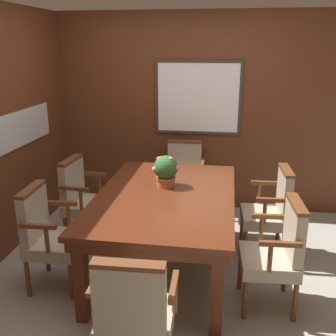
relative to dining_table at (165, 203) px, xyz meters
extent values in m
plane|color=#A39E93|center=(0.00, -0.15, -0.67)|extent=(14.00, 14.00, 0.00)
cube|color=#5B2D19|center=(0.00, 1.62, 0.56)|extent=(7.20, 0.06, 2.45)
cube|color=white|center=(0.15, 1.58, 0.76)|extent=(1.00, 0.01, 0.84)
cube|color=#38332D|center=(0.15, 1.57, 1.19)|extent=(1.07, 0.02, 0.04)
cube|color=#38332D|center=(0.15, 1.57, 0.32)|extent=(1.07, 0.02, 0.03)
cube|color=#38332D|center=(-0.37, 1.57, 0.76)|extent=(0.04, 0.02, 0.84)
cube|color=#38332D|center=(0.66, 1.57, 0.76)|extent=(0.03, 0.02, 0.84)
cube|color=silver|center=(-1.62, 0.53, 0.55)|extent=(0.01, 1.15, 0.37)
cube|color=#562614|center=(-0.51, -0.85, -0.31)|extent=(0.09, 0.09, 0.71)
cube|color=#562614|center=(0.51, -0.85, -0.31)|extent=(0.09, 0.09, 0.71)
cube|color=#562614|center=(-0.51, 0.85, -0.31)|extent=(0.09, 0.09, 0.71)
cube|color=#562614|center=(0.51, 0.85, -0.31)|extent=(0.09, 0.09, 0.71)
cube|color=#562614|center=(0.00, 0.00, 0.00)|extent=(1.18, 1.84, 0.09)
cube|color=#562614|center=(0.00, 0.00, 0.07)|extent=(1.24, 1.90, 0.04)
cylinder|color=brown|center=(-0.70, -0.61, -0.50)|extent=(0.04, 0.04, 0.34)
cylinder|color=brown|center=(-0.71, -0.21, -0.50)|extent=(0.04, 0.04, 0.34)
cylinder|color=brown|center=(-1.08, -0.63, -0.50)|extent=(0.04, 0.04, 0.34)
cylinder|color=brown|center=(-1.09, -0.23, -0.50)|extent=(0.04, 0.04, 0.34)
cube|color=tan|center=(-0.89, -0.42, -0.27)|extent=(0.46, 0.47, 0.11)
cube|color=tan|center=(-1.07, -0.43, 0.00)|extent=(0.10, 0.42, 0.43)
cube|color=brown|center=(-1.07, -0.43, 0.23)|extent=(0.10, 0.42, 0.03)
cylinder|color=brown|center=(-0.85, -0.66, -0.10)|extent=(0.04, 0.04, 0.23)
cube|color=brown|center=(-0.92, -0.66, 0.01)|extent=(0.31, 0.05, 0.04)
cylinder|color=brown|center=(-0.87, -0.18, -0.10)|extent=(0.04, 0.04, 0.23)
cube|color=brown|center=(-0.94, -0.18, 0.01)|extent=(0.31, 0.05, 0.04)
cylinder|color=brown|center=(0.70, -0.24, -0.50)|extent=(0.04, 0.04, 0.34)
cylinder|color=brown|center=(0.72, -0.63, -0.50)|extent=(0.04, 0.04, 0.34)
cylinder|color=brown|center=(1.08, -0.21, -0.50)|extent=(0.04, 0.04, 0.34)
cylinder|color=brown|center=(1.10, -0.61, -0.50)|extent=(0.04, 0.04, 0.34)
cube|color=tan|center=(0.90, -0.42, -0.27)|extent=(0.47, 0.49, 0.11)
cube|color=tan|center=(1.08, -0.41, 0.00)|extent=(0.11, 0.43, 0.43)
cube|color=brown|center=(1.08, -0.41, 0.23)|extent=(0.12, 0.43, 0.03)
cylinder|color=brown|center=(0.85, -0.19, -0.10)|extent=(0.04, 0.04, 0.23)
cube|color=brown|center=(0.92, -0.18, 0.01)|extent=(0.31, 0.06, 0.04)
cylinder|color=brown|center=(0.88, -0.66, -0.10)|extent=(0.04, 0.04, 0.23)
cube|color=brown|center=(0.95, -0.66, 0.01)|extent=(0.31, 0.06, 0.04)
cylinder|color=brown|center=(-0.73, 0.21, -0.50)|extent=(0.04, 0.04, 0.34)
cylinder|color=brown|center=(-0.70, 0.61, -0.50)|extent=(0.04, 0.04, 0.34)
cylinder|color=brown|center=(-1.11, 0.25, -0.50)|extent=(0.04, 0.04, 0.34)
cylinder|color=brown|center=(-1.07, 0.64, -0.50)|extent=(0.04, 0.04, 0.34)
cube|color=tan|center=(-0.90, 0.43, -0.27)|extent=(0.48, 0.49, 0.11)
cube|color=tan|center=(-1.08, 0.44, 0.00)|extent=(0.12, 0.43, 0.43)
cube|color=brown|center=(-1.08, 0.44, 0.23)|extent=(0.13, 0.43, 0.03)
cylinder|color=brown|center=(-0.89, 0.19, -0.10)|extent=(0.04, 0.04, 0.23)
cube|color=brown|center=(-0.96, 0.19, 0.01)|extent=(0.31, 0.06, 0.04)
cylinder|color=brown|center=(-0.85, 0.66, -0.10)|extent=(0.04, 0.04, 0.23)
cube|color=brown|center=(-0.91, 0.67, 0.01)|extent=(0.31, 0.06, 0.04)
cylinder|color=brown|center=(0.73, 0.61, -0.50)|extent=(0.04, 0.04, 0.34)
cylinder|color=brown|center=(0.75, 0.22, -0.50)|extent=(0.04, 0.04, 0.34)
cylinder|color=brown|center=(1.11, 0.63, -0.50)|extent=(0.04, 0.04, 0.34)
cylinder|color=brown|center=(1.13, 0.24, -0.50)|extent=(0.04, 0.04, 0.34)
cube|color=tan|center=(0.93, 0.43, -0.27)|extent=(0.46, 0.48, 0.11)
cube|color=tan|center=(1.11, 0.44, 0.00)|extent=(0.10, 0.42, 0.43)
cube|color=brown|center=(1.11, 0.44, 0.23)|extent=(0.11, 0.42, 0.03)
cylinder|color=brown|center=(0.88, 0.66, -0.10)|extent=(0.04, 0.04, 0.23)
cube|color=brown|center=(0.95, 0.67, 0.01)|extent=(0.31, 0.05, 0.04)
cylinder|color=brown|center=(0.91, 0.19, -0.10)|extent=(0.04, 0.04, 0.23)
cube|color=brown|center=(0.98, 0.19, 0.01)|extent=(0.31, 0.05, 0.04)
cylinder|color=brown|center=(0.21, -1.07, -0.50)|extent=(0.04, 0.04, 0.34)
cylinder|color=brown|center=(-0.18, -1.09, -0.50)|extent=(0.04, 0.04, 0.34)
cube|color=tan|center=(0.02, -1.27, -0.27)|extent=(0.47, 0.46, 0.11)
cube|color=tan|center=(0.03, -1.45, 0.00)|extent=(0.42, 0.09, 0.43)
cube|color=brown|center=(0.03, -1.45, 0.23)|extent=(0.42, 0.10, 0.03)
cylinder|color=brown|center=(0.26, -1.23, -0.10)|extent=(0.04, 0.04, 0.23)
cube|color=brown|center=(0.26, -1.29, 0.01)|extent=(0.05, 0.31, 0.04)
cylinder|color=brown|center=(-0.22, -1.24, -0.10)|extent=(0.04, 0.04, 0.23)
cube|color=brown|center=(-0.21, -1.31, 0.01)|extent=(0.05, 0.31, 0.04)
cylinder|color=brown|center=(-0.19, 1.07, -0.50)|extent=(0.04, 0.04, 0.34)
cylinder|color=brown|center=(0.21, 1.08, -0.50)|extent=(0.04, 0.04, 0.34)
cylinder|color=brown|center=(-0.19, 1.45, -0.50)|extent=(0.04, 0.04, 0.34)
cylinder|color=brown|center=(0.21, 1.46, -0.50)|extent=(0.04, 0.04, 0.34)
cube|color=tan|center=(0.01, 1.26, -0.27)|extent=(0.46, 0.44, 0.11)
cube|color=tan|center=(0.01, 1.44, 0.00)|extent=(0.42, 0.08, 0.43)
cube|color=brown|center=(0.01, 1.44, 0.23)|extent=(0.42, 0.09, 0.03)
cylinder|color=brown|center=(-0.23, 1.23, -0.10)|extent=(0.04, 0.04, 0.23)
cube|color=brown|center=(-0.23, 1.30, 0.01)|extent=(0.04, 0.31, 0.04)
cylinder|color=brown|center=(0.25, 1.23, -0.10)|extent=(0.04, 0.04, 0.23)
cube|color=brown|center=(0.25, 1.30, 0.01)|extent=(0.04, 0.31, 0.04)
cylinder|color=#B2603D|center=(-0.03, 0.21, 0.14)|extent=(0.17, 0.17, 0.09)
cylinder|color=#B2603D|center=(-0.03, 0.21, 0.17)|extent=(0.19, 0.19, 0.02)
sphere|color=#2D602D|center=(-0.03, 0.21, 0.27)|extent=(0.23, 0.23, 0.23)
sphere|color=#DF7064|center=(-0.10, 0.23, 0.36)|extent=(0.04, 0.04, 0.04)
sphere|color=#F66E7A|center=(0.08, 0.20, 0.28)|extent=(0.05, 0.05, 0.05)
sphere|color=#F86D69|center=(-0.11, 0.28, 0.31)|extent=(0.05, 0.05, 0.05)
sphere|color=#EB696F|center=(-0.09, 0.28, 0.34)|extent=(0.05, 0.05, 0.05)
sphere|color=#F17B6B|center=(0.08, 0.23, 0.27)|extent=(0.04, 0.04, 0.04)
sphere|color=#E38063|center=(0.02, 0.19, 0.37)|extent=(0.04, 0.04, 0.04)
sphere|color=#EF6778|center=(-0.07, 0.29, 0.33)|extent=(0.04, 0.04, 0.04)
sphere|color=#E18264|center=(-0.13, 0.16, 0.27)|extent=(0.06, 0.06, 0.06)
sphere|color=#F96D77|center=(-0.10, 0.22, 0.35)|extent=(0.04, 0.04, 0.04)
sphere|color=#E46E74|center=(-0.07, 0.31, 0.30)|extent=(0.04, 0.04, 0.04)
camera|label=1|loc=(0.54, -3.29, 1.39)|focal=42.00mm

